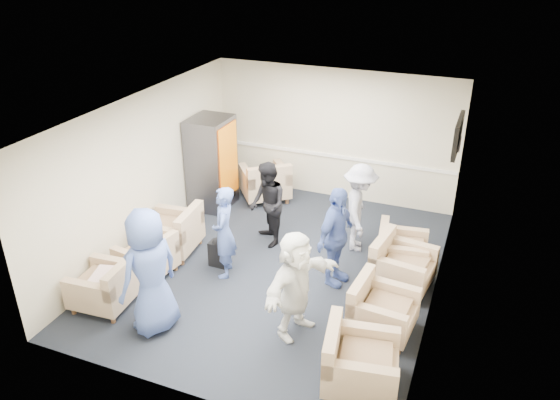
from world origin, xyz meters
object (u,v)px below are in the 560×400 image
at_px(armchair_left_far, 174,233).
at_px(armchair_right_far, 399,251).
at_px(armchair_right_near, 356,363).
at_px(armchair_right_midfar, 399,267).
at_px(person_back_left, 268,205).
at_px(vending_machine, 212,163).
at_px(person_mid_right, 336,237).
at_px(armchair_right_midnear, 379,311).
at_px(armchair_left_near, 107,287).
at_px(person_front_right, 296,284).
at_px(armchair_corner, 266,183).
at_px(person_back_right, 359,208).
at_px(person_mid_left, 224,232).
at_px(armchair_left_mid, 149,259).
at_px(person_front_left, 150,272).

relative_size(armchair_left_far, armchair_right_far, 1.07).
distance_m(armchair_right_near, armchair_right_midfar, 2.32).
distance_m(armchair_left_far, armchair_right_midfar, 3.84).
bearing_deg(person_back_left, armchair_left_far, -97.78).
bearing_deg(vending_machine, person_mid_right, -29.40).
distance_m(armchair_right_near, armchair_right_midnear, 1.13).
relative_size(armchair_right_midfar, person_back_left, 0.64).
bearing_deg(armchair_right_midnear, armchair_right_far, 6.76).
distance_m(armchair_left_near, person_front_right, 2.86).
relative_size(armchair_right_near, person_back_left, 0.66).
xyz_separation_m(armchair_right_far, armchair_corner, (-3.06, 1.57, 0.05)).
bearing_deg(armchair_corner, person_back_right, 113.94).
height_order(person_mid_left, person_back_left, person_mid_left).
xyz_separation_m(armchair_left_mid, person_front_right, (2.68, -0.43, 0.47)).
xyz_separation_m(armchair_left_near, armchair_right_midfar, (3.90, 2.12, 0.02)).
height_order(armchair_left_near, armchair_left_mid, armchair_left_near).
distance_m(vending_machine, person_back_right, 3.20).
distance_m(person_front_left, person_front_right, 1.97).
relative_size(armchair_left_mid, vending_machine, 0.48).
bearing_deg(person_front_right, armchair_left_near, 118.87).
xyz_separation_m(armchair_corner, vending_machine, (-0.88, -0.63, 0.56)).
bearing_deg(armchair_left_far, person_mid_right, 87.36).
distance_m(armchair_right_far, person_back_right, 1.00).
height_order(armchair_right_midnear, armchair_right_midfar, armchair_right_midfar).
height_order(person_back_left, person_back_right, person_back_right).
bearing_deg(vending_machine, armchair_left_far, -83.21).
bearing_deg(armchair_left_far, armchair_right_midnear, 73.10).
relative_size(armchair_left_far, person_mid_left, 0.63).
bearing_deg(armchair_left_near, armchair_left_mid, 169.63).
distance_m(armchair_left_near, armchair_right_midnear, 3.97).
bearing_deg(armchair_right_near, person_mid_right, 14.03).
bearing_deg(armchair_left_near, person_back_right, 131.05).
relative_size(person_back_left, person_back_right, 0.97).
distance_m(person_back_right, person_front_right, 2.52).
bearing_deg(person_back_left, armchair_right_far, 52.06).
xyz_separation_m(armchair_left_far, armchair_right_midnear, (3.76, -0.78, -0.02)).
height_order(person_back_left, person_front_right, person_front_right).
bearing_deg(armchair_left_mid, armchair_corner, 177.98).
distance_m(vending_machine, person_mid_left, 2.56).
xyz_separation_m(armchair_left_near, armchair_left_mid, (0.11, 0.92, -0.02)).
relative_size(armchair_left_far, armchair_right_midnear, 1.08).
bearing_deg(armchair_right_midfar, armchair_right_far, 18.83).
xyz_separation_m(armchair_right_near, armchair_right_midnear, (0.03, 1.13, -0.02)).
bearing_deg(armchair_corner, armchair_right_far, 114.70).
distance_m(vending_machine, person_front_right, 4.24).
bearing_deg(armchair_right_midnear, person_front_left, 115.80).
height_order(armchair_left_near, person_front_left, person_front_left).
bearing_deg(person_front_right, armchair_right_midnear, -48.21).
height_order(armchair_left_near, person_back_right, person_back_right).
distance_m(armchair_right_midnear, person_mid_left, 2.70).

